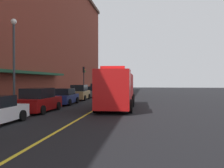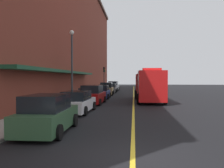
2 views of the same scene
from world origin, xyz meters
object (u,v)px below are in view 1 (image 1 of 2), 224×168
(parked_car_5, at_px, (90,92))
(street_lamp_left, at_px, (14,54))
(parked_car_3, at_px, (65,97))
(parked_car_4, at_px, (80,93))
(fire_truck, at_px, (117,89))
(parking_meter_3, at_px, (24,97))
(parked_car_6, at_px, (97,89))
(parking_meter_0, at_px, (75,90))
(parking_meter_1, at_px, (73,90))
(traffic_light_near, at_px, (84,75))
(parking_meter_2, at_px, (90,88))
(parked_car_2, at_px, (39,101))

(parked_car_5, bearing_deg, street_lamp_left, 171.87)
(parked_car_3, distance_m, parked_car_4, 5.85)
(fire_truck, xyz_separation_m, parking_meter_3, (-6.97, -2.92, -0.57))
(parked_car_6, distance_m, parking_meter_3, 22.79)
(fire_truck, bearing_deg, parking_meter_0, -149.59)
(parking_meter_1, bearing_deg, parked_car_5, 67.82)
(parked_car_3, bearing_deg, parking_meter_0, 8.84)
(parking_meter_1, relative_size, traffic_light_near, 0.31)
(parked_car_3, relative_size, parking_meter_1, 3.21)
(parked_car_3, height_order, parked_car_4, parked_car_4)
(parked_car_6, distance_m, parking_meter_1, 9.89)
(parked_car_6, xyz_separation_m, parking_meter_2, (-1.33, 0.29, 0.20))
(parking_meter_0, bearing_deg, parking_meter_1, -90.00)
(parked_car_6, xyz_separation_m, parking_meter_0, (-1.33, -8.58, 0.20))
(parked_car_3, relative_size, parked_car_4, 0.98)
(parked_car_3, distance_m, parked_car_6, 17.40)
(parking_meter_1, distance_m, parking_meter_3, 12.96)
(parked_car_4, distance_m, parking_meter_0, 3.28)
(parking_meter_0, bearing_deg, parked_car_4, -64.96)
(parking_meter_1, bearing_deg, parking_meter_3, -90.00)
(parking_meter_3, bearing_deg, parking_meter_0, 90.00)
(parked_car_2, xyz_separation_m, parking_meter_3, (-1.45, 0.55, 0.22))
(parked_car_4, distance_m, parked_car_5, 5.25)
(parking_meter_0, height_order, parking_meter_2, same)
(parked_car_5, xyz_separation_m, fire_truck, (5.54, -13.53, 0.90))
(parked_car_6, height_order, fire_truck, fire_truck)
(parked_car_5, bearing_deg, parking_meter_1, 156.53)
(parking_meter_0, bearing_deg, street_lamp_left, -92.35)
(fire_truck, height_order, parking_meter_0, fire_truck)
(parking_meter_2, bearing_deg, fire_truck, -70.89)
(fire_truck, relative_size, parking_meter_1, 7.14)
(parked_car_2, relative_size, street_lamp_left, 0.66)
(parked_car_5, relative_size, parking_meter_0, 3.44)
(parked_car_2, distance_m, parked_car_4, 11.75)
(fire_truck, xyz_separation_m, parking_meter_0, (-6.97, 11.24, -0.57))
(parked_car_4, relative_size, parking_meter_1, 3.29)
(parked_car_3, distance_m, parking_meter_2, 17.75)
(street_lamp_left, bearing_deg, parked_car_5, 83.16)
(parked_car_2, height_order, parking_meter_1, parked_car_2)
(parked_car_2, relative_size, parked_car_4, 1.05)
(parked_car_4, xyz_separation_m, parking_meter_3, (-1.39, -11.20, 0.21))
(parked_car_3, bearing_deg, parked_car_2, 179.21)
(parked_car_2, distance_m, parked_car_3, 5.90)
(parked_car_6, bearing_deg, parked_car_3, -177.46)
(traffic_light_near, bearing_deg, parked_car_4, -79.72)
(parked_car_6, distance_m, fire_truck, 20.63)
(parked_car_4, relative_size, fire_truck, 0.46)
(parking_meter_0, height_order, parking_meter_3, same)
(parking_meter_0, relative_size, traffic_light_near, 0.31)
(parked_car_6, height_order, traffic_light_near, traffic_light_near)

